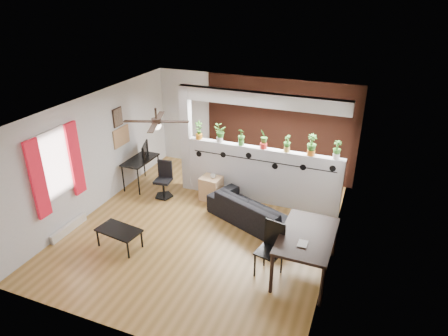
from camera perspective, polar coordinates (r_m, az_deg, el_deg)
room_shell at (r=7.93m, az=-3.02°, el=-0.52°), size 6.30×7.10×2.90m
partition_wall at (r=9.22m, az=5.47°, el=-1.04°), size 3.60×0.18×1.35m
ceiling_header at (r=8.59m, az=5.96°, el=9.63°), size 3.60×0.18×0.30m
pier_column at (r=9.61m, az=-5.37°, el=4.16°), size 0.22×0.20×2.60m
brick_panel at (r=10.29m, az=7.97°, el=5.46°), size 3.90×0.05×2.60m
vine_decal at (r=8.97m, az=5.40°, el=1.02°), size 3.31×0.01×0.30m
window_assembly at (r=8.32m, az=-22.88°, el=0.29°), size 0.09×1.30×1.55m
baseboard_heater at (r=8.96m, az=-21.28°, el=-7.98°), size 0.08×1.00×0.18m
corkboard at (r=9.89m, az=-14.45°, el=4.37°), size 0.03×0.60×0.45m
framed_art at (r=9.70m, az=-14.95°, el=7.03°), size 0.03×0.34×0.44m
ceiling_fan at (r=7.65m, az=-9.63°, el=6.39°), size 1.19×1.19×0.43m
potted_plant_0 at (r=9.38m, az=-3.62°, el=5.50°), size 0.27×0.25×0.43m
potted_plant_1 at (r=9.18m, az=-0.63°, el=5.04°), size 0.23×0.20×0.41m
potted_plant_2 at (r=9.02m, az=2.48°, el=4.50°), size 0.21×0.19×0.38m
potted_plant_3 at (r=8.86m, az=5.71°, el=4.23°), size 0.18×0.23×0.44m
potted_plant_4 at (r=8.75m, az=9.01°, el=3.56°), size 0.23×0.24×0.38m
potted_plant_5 at (r=8.65m, az=12.42°, el=3.31°), size 0.31×0.29×0.47m
potted_plant_6 at (r=8.61m, az=15.84°, el=2.58°), size 0.21×0.17×0.40m
sofa at (r=8.56m, az=4.42°, el=-6.11°), size 2.17×1.52×0.59m
cube_shelf at (r=9.46m, az=-1.85°, el=-2.90°), size 0.50×0.45×0.57m
cup at (r=9.29m, az=-1.59°, el=-1.14°), size 0.14×0.14×0.10m
computer_desk at (r=10.13m, az=-11.86°, el=0.90°), size 0.55×1.01×0.73m
monitor at (r=10.18m, az=-11.49°, el=2.09°), size 0.35×0.18×0.20m
office_chair at (r=9.62m, az=-8.57°, el=-1.95°), size 0.46×0.46×0.88m
dining_table at (r=7.09m, az=11.76°, el=-9.88°), size 0.92×1.49×0.81m
book at (r=6.81m, az=10.51°, el=-10.44°), size 0.16×0.21×0.02m
folding_chair at (r=7.09m, az=6.85°, el=-10.73°), size 0.49×0.49×1.02m
coffee_table at (r=8.05m, az=-14.80°, el=-8.74°), size 0.91×0.58×0.40m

